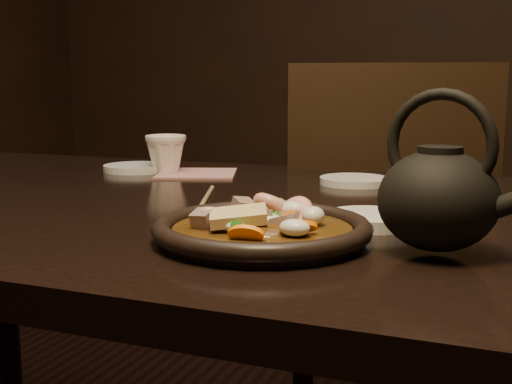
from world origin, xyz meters
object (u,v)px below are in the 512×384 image
at_px(teapot, 439,195).
at_px(chair, 384,257).
at_px(plate, 262,230).
at_px(table, 178,244).
at_px(tea_cup, 166,153).

bearing_deg(teapot, chair, 117.01).
bearing_deg(plate, table, 136.31).
bearing_deg(teapot, plate, -162.30).
distance_m(table, teapot, 0.49).
xyz_separation_m(plate, tea_cup, (-0.39, 0.47, 0.03)).
height_order(plate, tea_cup, tea_cup).
bearing_deg(plate, tea_cup, 129.72).
bearing_deg(table, teapot, -25.96).
relative_size(table, teapot, 9.43).
xyz_separation_m(table, tea_cup, (-0.16, 0.25, 0.12)).
relative_size(plate, tea_cup, 3.04).
relative_size(plate, teapot, 1.48).
height_order(plate, teapot, teapot).
bearing_deg(table, plate, -43.69).
relative_size(table, tea_cup, 19.30).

